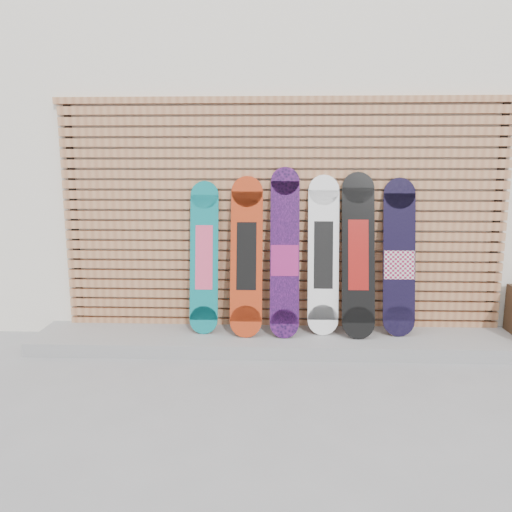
{
  "coord_description": "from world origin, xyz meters",
  "views": [
    {
      "loc": [
        -0.22,
        -3.77,
        1.69
      ],
      "look_at": [
        -0.39,
        0.75,
        0.85
      ],
      "focal_mm": 35.0,
      "sensor_mm": 36.0,
      "label": 1
    }
  ],
  "objects_px": {
    "snowboard_2": "(285,253)",
    "snowboard_5": "(399,258)",
    "snowboard_3": "(323,255)",
    "snowboard_4": "(358,255)",
    "snowboard_0": "(204,257)",
    "snowboard_1": "(247,256)"
  },
  "relations": [
    {
      "from": "snowboard_3",
      "to": "snowboard_4",
      "type": "relative_size",
      "value": 0.98
    },
    {
      "from": "snowboard_2",
      "to": "snowboard_3",
      "type": "xyz_separation_m",
      "value": [
        0.36,
        0.05,
        -0.02
      ]
    },
    {
      "from": "snowboard_2",
      "to": "snowboard_5",
      "type": "xyz_separation_m",
      "value": [
        1.06,
        0.05,
        -0.05
      ]
    },
    {
      "from": "snowboard_0",
      "to": "snowboard_1",
      "type": "relative_size",
      "value": 0.97
    },
    {
      "from": "snowboard_2",
      "to": "snowboard_4",
      "type": "distance_m",
      "value": 0.67
    },
    {
      "from": "snowboard_0",
      "to": "snowboard_3",
      "type": "relative_size",
      "value": 0.96
    },
    {
      "from": "snowboard_1",
      "to": "snowboard_5",
      "type": "bearing_deg",
      "value": 1.61
    },
    {
      "from": "snowboard_4",
      "to": "snowboard_5",
      "type": "xyz_separation_m",
      "value": [
        0.38,
        0.04,
        -0.04
      ]
    },
    {
      "from": "snowboard_3",
      "to": "snowboard_4",
      "type": "bearing_deg",
      "value": -9.33
    },
    {
      "from": "snowboard_0",
      "to": "snowboard_1",
      "type": "distance_m",
      "value": 0.4
    },
    {
      "from": "snowboard_0",
      "to": "snowboard_4",
      "type": "xyz_separation_m",
      "value": [
        1.43,
        -0.05,
        0.04
      ]
    },
    {
      "from": "snowboard_1",
      "to": "snowboard_4",
      "type": "xyz_separation_m",
      "value": [
        1.03,
        -0.0,
        0.02
      ]
    },
    {
      "from": "snowboard_3",
      "to": "snowboard_5",
      "type": "bearing_deg",
      "value": -0.71
    },
    {
      "from": "snowboard_5",
      "to": "snowboard_3",
      "type": "bearing_deg",
      "value": 179.29
    },
    {
      "from": "snowboard_4",
      "to": "snowboard_1",
      "type": "bearing_deg",
      "value": 179.82
    },
    {
      "from": "snowboard_4",
      "to": "snowboard_5",
      "type": "height_order",
      "value": "snowboard_4"
    },
    {
      "from": "snowboard_4",
      "to": "snowboard_5",
      "type": "relative_size",
      "value": 1.04
    },
    {
      "from": "snowboard_3",
      "to": "snowboard_4",
      "type": "xyz_separation_m",
      "value": [
        0.31,
        -0.05,
        0.01
      ]
    },
    {
      "from": "snowboard_3",
      "to": "snowboard_1",
      "type": "bearing_deg",
      "value": -176.13
    },
    {
      "from": "snowboard_4",
      "to": "snowboard_2",
      "type": "bearing_deg",
      "value": -179.77
    },
    {
      "from": "snowboard_0",
      "to": "snowboard_5",
      "type": "relative_size",
      "value": 0.98
    },
    {
      "from": "snowboard_2",
      "to": "snowboard_5",
      "type": "bearing_deg",
      "value": 2.47
    }
  ]
}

